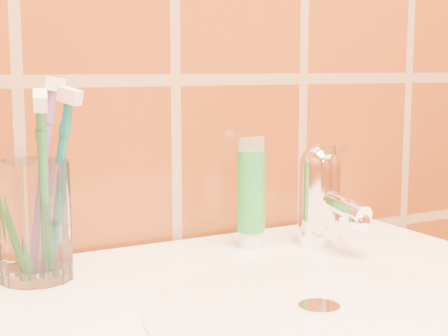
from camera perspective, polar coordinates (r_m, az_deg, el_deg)
glass_tumbler at (r=0.69m, az=-15.46°, el=-4.24°), size 0.08×0.08×0.12m
toothpaste_tube at (r=0.79m, az=2.26°, el=-2.35°), size 0.04×0.03×0.13m
faucet at (r=0.80m, az=8.14°, el=-1.95°), size 0.05×0.11×0.12m
toothbrush_0 at (r=0.65m, az=-14.74°, el=-1.97°), size 0.07×0.16×0.21m
toothbrush_1 at (r=0.69m, az=-17.97°, el=-1.29°), size 0.13×0.12×0.21m
toothbrush_2 at (r=0.68m, az=-13.76°, el=-1.46°), size 0.09×0.11×0.20m
toothbrush_3 at (r=0.70m, az=-14.85°, el=-0.80°), size 0.07×0.07×0.21m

